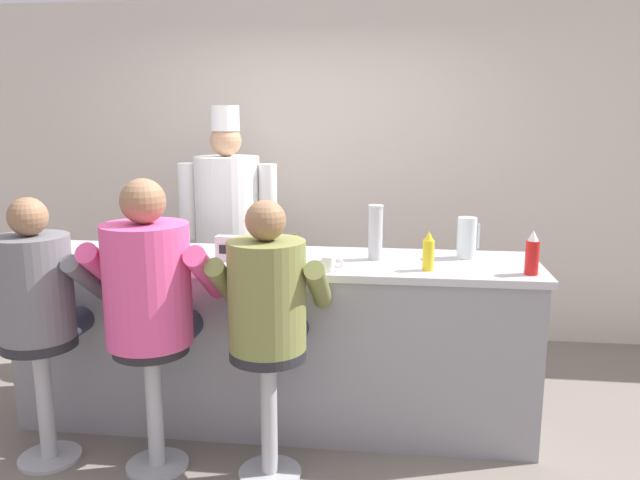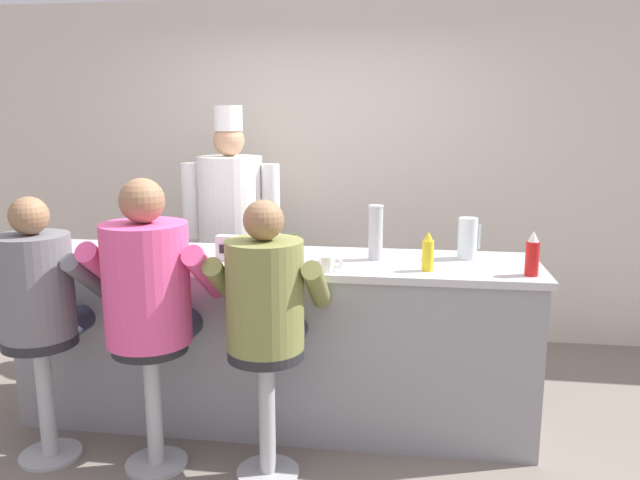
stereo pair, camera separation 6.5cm
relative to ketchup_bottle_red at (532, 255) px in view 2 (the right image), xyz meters
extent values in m
plane|color=slate|center=(-1.39, -0.15, -1.10)|extent=(20.00, 20.00, 0.00)
cube|color=beige|center=(-1.39, 1.80, 0.25)|extent=(10.00, 0.06, 2.70)
cube|color=gray|center=(-1.39, 0.21, -0.62)|extent=(2.94, 0.68, 0.95)
cube|color=#BCBCC1|center=(-1.39, 0.21, -0.13)|extent=(3.00, 0.71, 0.04)
cylinder|color=red|center=(0.00, 0.00, -0.02)|extent=(0.07, 0.07, 0.18)
cone|color=white|center=(0.00, 0.00, 0.10)|extent=(0.06, 0.06, 0.06)
cylinder|color=yellow|center=(-0.53, 0.03, -0.03)|extent=(0.06, 0.06, 0.16)
cone|color=yellow|center=(-0.53, 0.03, 0.08)|extent=(0.05, 0.05, 0.05)
cylinder|color=orange|center=(-1.26, 0.15, -0.03)|extent=(0.03, 0.03, 0.15)
cylinder|color=#287F2D|center=(-1.26, 0.15, 0.04)|extent=(0.02, 0.02, 0.01)
cylinder|color=silver|center=(-0.29, 0.35, 0.01)|extent=(0.11, 0.11, 0.24)
cube|color=silver|center=(-0.23, 0.35, 0.02)|extent=(0.01, 0.01, 0.14)
cylinder|color=white|center=(-2.25, 0.05, -0.10)|extent=(0.24, 0.24, 0.02)
ellipsoid|color=#E0BC60|center=(-2.25, 0.05, -0.08)|extent=(0.11, 0.08, 0.03)
cylinder|color=#4C7FB7|center=(-2.62, -0.02, -0.08)|extent=(0.14, 0.14, 0.05)
cylinder|color=white|center=(-1.05, -0.06, -0.07)|extent=(0.08, 0.08, 0.08)
torus|color=white|center=(-1.00, -0.06, -0.06)|extent=(0.06, 0.01, 0.06)
cylinder|color=#4C7AB2|center=(-1.48, 0.31, -0.06)|extent=(0.08, 0.08, 0.10)
torus|color=#4C7AB2|center=(-1.43, 0.31, -0.05)|extent=(0.07, 0.02, 0.07)
cylinder|color=#B7BABF|center=(-0.81, 0.25, 0.04)|extent=(0.08, 0.08, 0.31)
cylinder|color=silver|center=(-0.81, 0.25, 0.20)|extent=(0.09, 0.09, 0.01)
cube|color=silver|center=(-1.65, 0.12, -0.04)|extent=(0.13, 0.07, 0.14)
cube|color=black|center=(-1.65, 0.09, -0.04)|extent=(0.08, 0.01, 0.05)
cylinder|color=#B2B5BA|center=(-2.50, -0.41, -1.09)|extent=(0.32, 0.32, 0.02)
cylinder|color=#B2B5BA|center=(-2.50, -0.41, -0.76)|extent=(0.08, 0.08, 0.64)
cylinder|color=#232328|center=(-2.50, -0.41, -0.44)|extent=(0.38, 0.38, 0.05)
cylinder|color=#33384C|center=(-2.60, -0.22, -0.40)|extent=(0.14, 0.37, 0.14)
cylinder|color=#33384C|center=(-2.41, -0.22, -0.40)|extent=(0.14, 0.37, 0.14)
cylinder|color=slate|center=(-2.50, -0.41, -0.15)|extent=(0.37, 0.37, 0.53)
cylinder|color=slate|center=(-2.74, -0.30, -0.12)|extent=(0.10, 0.40, 0.32)
cylinder|color=slate|center=(-2.27, -0.30, -0.12)|extent=(0.10, 0.40, 0.32)
sphere|color=#8C6647|center=(-2.50, -0.41, 0.21)|extent=(0.19, 0.19, 0.19)
cylinder|color=#B2B5BA|center=(-1.91, -0.41, -1.09)|extent=(0.32, 0.32, 0.02)
cylinder|color=#B2B5BA|center=(-1.91, -0.41, -0.76)|extent=(0.08, 0.08, 0.64)
cylinder|color=#232328|center=(-1.91, -0.41, -0.44)|extent=(0.38, 0.38, 0.05)
cylinder|color=#33384C|center=(-2.01, -0.19, -0.40)|extent=(0.16, 0.43, 0.16)
cylinder|color=#33384C|center=(-1.80, -0.19, -0.40)|extent=(0.16, 0.43, 0.16)
cylinder|color=#E54C8C|center=(-1.91, -0.41, -0.11)|extent=(0.43, 0.43, 0.60)
cylinder|color=#E54C8C|center=(-2.17, -0.29, -0.08)|extent=(0.11, 0.46, 0.37)
cylinder|color=#E54C8C|center=(-1.64, -0.29, -0.08)|extent=(0.11, 0.46, 0.37)
sphere|color=#8C6647|center=(-1.91, -0.41, 0.30)|extent=(0.22, 0.22, 0.22)
cylinder|color=#B2B5BA|center=(-1.31, -0.41, -1.09)|extent=(0.32, 0.32, 0.02)
cylinder|color=#B2B5BA|center=(-1.31, -0.41, -0.76)|extent=(0.08, 0.08, 0.64)
cylinder|color=#232328|center=(-1.31, -0.41, -0.44)|extent=(0.38, 0.38, 0.05)
cylinder|color=#33384C|center=(-1.40, -0.22, -0.40)|extent=(0.14, 0.38, 0.14)
cylinder|color=#33384C|center=(-1.21, -0.22, -0.40)|extent=(0.14, 0.38, 0.14)
cylinder|color=olive|center=(-1.31, -0.41, -0.15)|extent=(0.38, 0.38, 0.54)
cylinder|color=olive|center=(-1.55, -0.30, -0.12)|extent=(0.10, 0.41, 0.33)
cylinder|color=olive|center=(-1.07, -0.30, -0.12)|extent=(0.10, 0.41, 0.33)
sphere|color=#8C6647|center=(-1.31, -0.41, 0.22)|extent=(0.20, 0.20, 0.20)
cube|color=#232328|center=(-1.92, 1.13, -0.67)|extent=(0.36, 0.20, 0.86)
cube|color=white|center=(-1.92, 1.08, -0.50)|extent=(0.32, 0.02, 0.52)
cylinder|color=white|center=(-1.92, 1.13, 0.09)|extent=(0.47, 0.47, 0.65)
sphere|color=tan|center=(-1.92, 1.13, 0.52)|extent=(0.22, 0.22, 0.22)
cylinder|color=white|center=(-1.92, 1.13, 0.68)|extent=(0.20, 0.20, 0.18)
cylinder|color=white|center=(-2.22, 1.13, 0.09)|extent=(0.13, 0.13, 0.55)
cylinder|color=white|center=(-1.62, 1.13, 0.09)|extent=(0.13, 0.13, 0.55)
camera|label=1|loc=(-0.70, -3.24, 0.70)|focal=35.00mm
camera|label=2|loc=(-0.63, -3.23, 0.70)|focal=35.00mm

